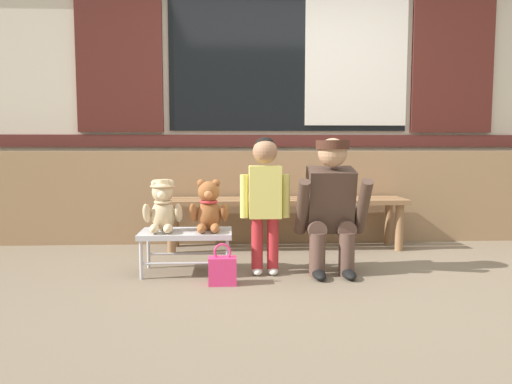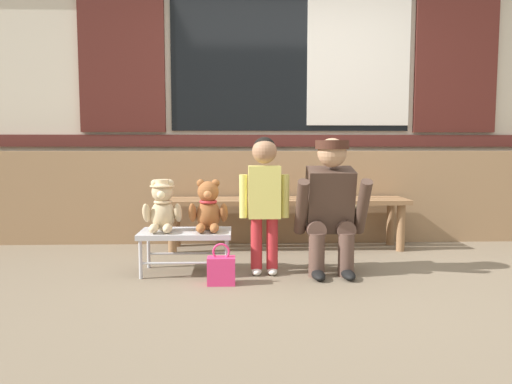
{
  "view_description": "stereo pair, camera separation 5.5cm",
  "coord_description": "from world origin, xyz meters",
  "px_view_note": "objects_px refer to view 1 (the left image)",
  "views": [
    {
      "loc": [
        -0.6,
        -3.15,
        0.89
      ],
      "look_at": [
        -0.4,
        0.52,
        0.55
      ],
      "focal_mm": 34.3,
      "sensor_mm": 36.0,
      "label": 1
    },
    {
      "loc": [
        -0.54,
        -3.15,
        0.89
      ],
      "look_at": [
        -0.4,
        0.52,
        0.55
      ],
      "focal_mm": 34.3,
      "sensor_mm": 36.0,
      "label": 2
    }
  ],
  "objects_px": {
    "teddy_bear_plain": "(209,208)",
    "small_display_bench": "(186,236)",
    "child_standing": "(265,190)",
    "teddy_bear_with_hat": "(163,207)",
    "wooden_bench_long": "(285,206)",
    "adult_crouching": "(332,206)",
    "handbag_on_ground": "(223,270)"
  },
  "relations": [
    {
      "from": "teddy_bear_with_hat",
      "to": "teddy_bear_plain",
      "type": "height_order",
      "value": "same"
    },
    {
      "from": "teddy_bear_plain",
      "to": "wooden_bench_long",
      "type": "bearing_deg",
      "value": 51.53
    },
    {
      "from": "wooden_bench_long",
      "to": "adult_crouching",
      "type": "height_order",
      "value": "adult_crouching"
    },
    {
      "from": "small_display_bench",
      "to": "teddy_bear_plain",
      "type": "distance_m",
      "value": 0.25
    },
    {
      "from": "teddy_bear_plain",
      "to": "handbag_on_ground",
      "type": "height_order",
      "value": "teddy_bear_plain"
    },
    {
      "from": "teddy_bear_plain",
      "to": "adult_crouching",
      "type": "bearing_deg",
      "value": -3.67
    },
    {
      "from": "small_display_bench",
      "to": "wooden_bench_long",
      "type": "bearing_deg",
      "value": 45.14
    },
    {
      "from": "teddy_bear_plain",
      "to": "child_standing",
      "type": "relative_size",
      "value": 0.38
    },
    {
      "from": "adult_crouching",
      "to": "wooden_bench_long",
      "type": "bearing_deg",
      "value": 105.43
    },
    {
      "from": "teddy_bear_plain",
      "to": "small_display_bench",
      "type": "bearing_deg",
      "value": -179.49
    },
    {
      "from": "teddy_bear_with_hat",
      "to": "child_standing",
      "type": "relative_size",
      "value": 0.38
    },
    {
      "from": "teddy_bear_with_hat",
      "to": "teddy_bear_plain",
      "type": "distance_m",
      "value": 0.32
    },
    {
      "from": "small_display_bench",
      "to": "adult_crouching",
      "type": "relative_size",
      "value": 0.67
    },
    {
      "from": "teddy_bear_with_hat",
      "to": "handbag_on_ground",
      "type": "height_order",
      "value": "teddy_bear_with_hat"
    },
    {
      "from": "child_standing",
      "to": "teddy_bear_with_hat",
      "type": "bearing_deg",
      "value": 174.83
    },
    {
      "from": "small_display_bench",
      "to": "adult_crouching",
      "type": "height_order",
      "value": "adult_crouching"
    },
    {
      "from": "child_standing",
      "to": "handbag_on_ground",
      "type": "xyz_separation_m",
      "value": [
        -0.29,
        -0.25,
        -0.5
      ]
    },
    {
      "from": "wooden_bench_long",
      "to": "teddy_bear_with_hat",
      "type": "relative_size",
      "value": 5.78
    },
    {
      "from": "wooden_bench_long",
      "to": "child_standing",
      "type": "height_order",
      "value": "child_standing"
    },
    {
      "from": "wooden_bench_long",
      "to": "handbag_on_ground",
      "type": "distance_m",
      "value": 1.25
    },
    {
      "from": "handbag_on_ground",
      "to": "small_display_bench",
      "type": "bearing_deg",
      "value": 130.14
    },
    {
      "from": "small_display_bench",
      "to": "child_standing",
      "type": "height_order",
      "value": "child_standing"
    },
    {
      "from": "adult_crouching",
      "to": "child_standing",
      "type": "bearing_deg",
      "value": -178.98
    },
    {
      "from": "wooden_bench_long",
      "to": "teddy_bear_plain",
      "type": "distance_m",
      "value": 1.01
    },
    {
      "from": "child_standing",
      "to": "wooden_bench_long",
      "type": "bearing_deg",
      "value": 74.54
    },
    {
      "from": "child_standing",
      "to": "adult_crouching",
      "type": "height_order",
      "value": "child_standing"
    },
    {
      "from": "small_display_bench",
      "to": "adult_crouching",
      "type": "xyz_separation_m",
      "value": [
        1.02,
        -0.05,
        0.21
      ]
    },
    {
      "from": "wooden_bench_long",
      "to": "small_display_bench",
      "type": "distance_m",
      "value": 1.12
    },
    {
      "from": "wooden_bench_long",
      "to": "teddy_bear_with_hat",
      "type": "height_order",
      "value": "teddy_bear_with_hat"
    },
    {
      "from": "wooden_bench_long",
      "to": "child_standing",
      "type": "distance_m",
      "value": 0.91
    },
    {
      "from": "teddy_bear_with_hat",
      "to": "adult_crouching",
      "type": "height_order",
      "value": "adult_crouching"
    },
    {
      "from": "teddy_bear_with_hat",
      "to": "teddy_bear_plain",
      "type": "relative_size",
      "value": 1.0
    }
  ]
}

